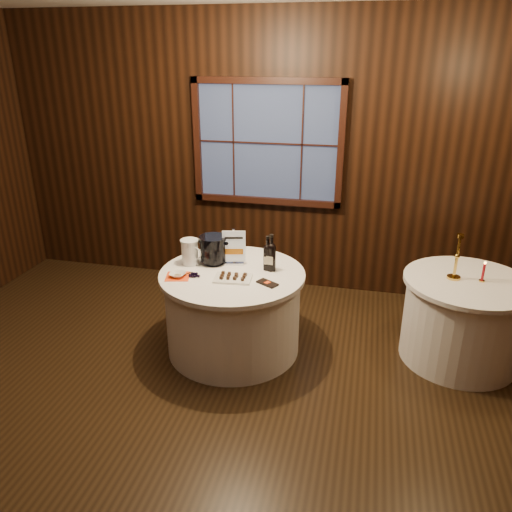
% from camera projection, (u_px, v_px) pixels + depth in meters
% --- Properties ---
extents(ground, '(6.00, 6.00, 0.00)m').
position_uv_depth(ground, '(198.00, 419.00, 3.76)').
color(ground, black).
rests_on(ground, ground).
extents(back_wall, '(6.00, 0.10, 3.00)m').
position_uv_depth(back_wall, '(268.00, 153.00, 5.40)').
color(back_wall, black).
rests_on(back_wall, ground).
extents(main_table, '(1.28, 1.28, 0.77)m').
position_uv_depth(main_table, '(233.00, 311.00, 4.51)').
color(main_table, white).
rests_on(main_table, ground).
extents(side_table, '(1.08, 1.08, 0.77)m').
position_uv_depth(side_table, '(462.00, 320.00, 4.36)').
color(side_table, white).
rests_on(side_table, ground).
extents(sign_stand, '(0.20, 0.14, 0.33)m').
position_uv_depth(sign_stand, '(234.00, 252.00, 4.49)').
color(sign_stand, silver).
rests_on(sign_stand, main_table).
extents(port_bottle_left, '(0.07, 0.08, 0.31)m').
position_uv_depth(port_bottle_left, '(268.00, 255.00, 4.37)').
color(port_bottle_left, black).
rests_on(port_bottle_left, main_table).
extents(port_bottle_right, '(0.08, 0.09, 0.34)m').
position_uv_depth(port_bottle_right, '(271.00, 255.00, 4.35)').
color(port_bottle_right, black).
rests_on(port_bottle_right, main_table).
extents(ice_bucket, '(0.25, 0.25, 0.26)m').
position_uv_depth(ice_bucket, '(213.00, 249.00, 4.50)').
color(ice_bucket, black).
rests_on(ice_bucket, main_table).
extents(chocolate_plate, '(0.33, 0.24, 0.04)m').
position_uv_depth(chocolate_plate, '(233.00, 277.00, 4.22)').
color(chocolate_plate, white).
rests_on(chocolate_plate, main_table).
extents(chocolate_box, '(0.20, 0.17, 0.01)m').
position_uv_depth(chocolate_box, '(267.00, 283.00, 4.14)').
color(chocolate_box, black).
rests_on(chocolate_box, main_table).
extents(grape_bunch, '(0.16, 0.06, 0.04)m').
position_uv_depth(grape_bunch, '(194.00, 275.00, 4.27)').
color(grape_bunch, black).
rests_on(grape_bunch, main_table).
extents(glass_pitcher, '(0.22, 0.16, 0.23)m').
position_uv_depth(glass_pitcher, '(190.00, 252.00, 4.49)').
color(glass_pitcher, white).
rests_on(glass_pitcher, main_table).
extents(orange_napkin, '(0.24, 0.24, 0.00)m').
position_uv_depth(orange_napkin, '(178.00, 276.00, 4.28)').
color(orange_napkin, '#F94715').
rests_on(orange_napkin, main_table).
extents(cracker_bowl, '(0.14, 0.14, 0.03)m').
position_uv_depth(cracker_bowl, '(178.00, 274.00, 4.27)').
color(cracker_bowl, white).
rests_on(cracker_bowl, orange_napkin).
extents(brass_candlestick, '(0.11, 0.11, 0.40)m').
position_uv_depth(brass_candlestick, '(456.00, 263.00, 4.19)').
color(brass_candlestick, gold).
rests_on(brass_candlestick, side_table).
extents(red_candle, '(0.05, 0.05, 0.18)m').
position_uv_depth(red_candle, '(483.00, 274.00, 4.16)').
color(red_candle, gold).
rests_on(red_candle, side_table).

